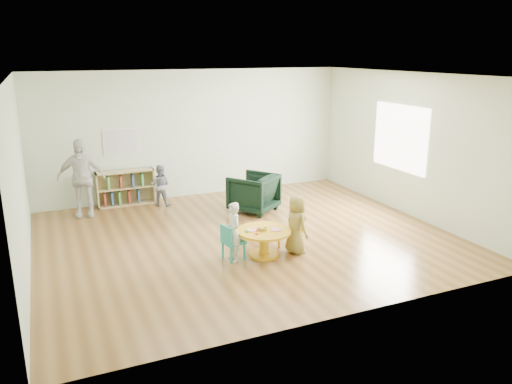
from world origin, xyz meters
The scene contains 11 objects.
room centered at (0.01, 0.00, 1.89)m, with size 7.10×7.00×2.80m.
activity_table centered at (-0.03, -0.86, 0.30)m, with size 0.87×0.87×0.48m.
kid_chair_left centered at (-0.58, -0.81, 0.31)m, with size 0.37×0.37×0.58m.
kid_chair_right centered at (0.53, -0.74, 0.33)m, with size 0.41×0.41×0.61m.
bookshelf centered at (-1.61, 2.86, 0.37)m, with size 1.20×0.30×0.75m.
alphabet_poster centered at (-1.60, 2.98, 1.35)m, with size 0.74×0.01×0.54m.
armchair centered at (0.72, 1.33, 0.39)m, with size 0.83×0.86×0.78m, color black.
child_left centered at (-0.56, -0.85, 0.47)m, with size 0.35×0.23×0.95m, color silver.
child_right centered at (0.49, -0.95, 0.48)m, with size 0.47×0.31×0.96m, color gold.
toddler centered at (-0.94, 2.47, 0.44)m, with size 0.43×0.34×0.89m, color #181F3D.
adult_caretaker centered at (-2.50, 2.41, 0.78)m, with size 0.91×0.38×1.56m, color silver.
Camera 1 is at (-3.12, -7.66, 3.18)m, focal length 35.00 mm.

